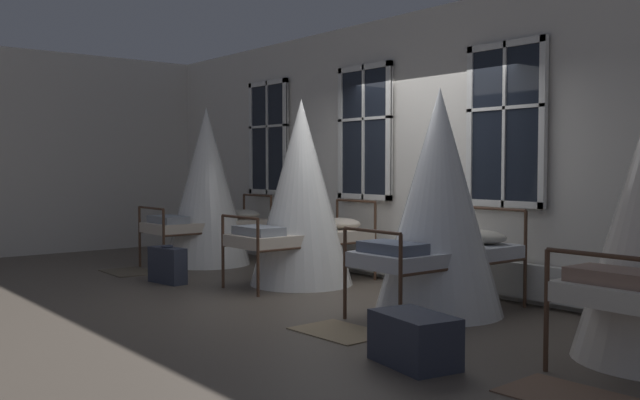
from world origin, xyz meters
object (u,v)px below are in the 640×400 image
object	(u,v)px
cot_third	(439,204)
travel_trunk	(414,339)
suitcase_dark	(167,265)
cot_second	(302,195)
cot_first	(207,188)

from	to	relation	value
cot_third	travel_trunk	xyz separation A→B (m)	(1.11, -1.50, -0.88)
suitcase_dark	cot_third	bearing A→B (deg)	13.16
cot_second	travel_trunk	xyz separation A→B (m)	(3.30, -1.49, -0.90)
cot_second	suitcase_dark	bearing A→B (deg)	138.74
suitcase_dark	travel_trunk	distance (m)	4.39
cot_first	cot_second	xyz separation A→B (m)	(2.24, 0.03, -0.02)
cot_first	suitcase_dark	size ratio (longest dim) A/B	3.94
cot_third	cot_first	bearing A→B (deg)	90.98
suitcase_dark	travel_trunk	size ratio (longest dim) A/B	0.91
travel_trunk	cot_third	bearing A→B (deg)	126.34
travel_trunk	suitcase_dark	bearing A→B (deg)	176.85
cot_first	suitcase_dark	distance (m)	1.91
cot_third	suitcase_dark	world-z (taller)	cot_third
cot_third	suitcase_dark	size ratio (longest dim) A/B	3.78
cot_third	cot_second	bearing A→B (deg)	90.81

